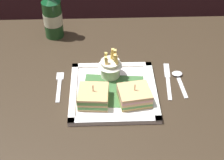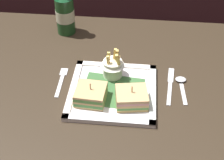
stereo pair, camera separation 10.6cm
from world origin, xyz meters
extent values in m
cube|color=#302519|center=(0.00, 0.00, 0.76)|extent=(1.28, 0.84, 0.03)
cube|color=white|center=(0.01, -0.03, 0.78)|extent=(0.27, 0.27, 0.01)
cube|color=#376133|center=(0.01, -0.03, 0.78)|extent=(0.20, 0.17, 0.00)
cube|color=white|center=(0.01, -0.16, 0.78)|extent=(0.27, 0.02, 0.01)
cube|color=white|center=(0.01, 0.09, 0.78)|extent=(0.27, 0.02, 0.01)
cube|color=white|center=(-0.12, -0.03, 0.78)|extent=(0.02, 0.27, 0.01)
cube|color=white|center=(0.13, -0.03, 0.78)|extent=(0.02, 0.27, 0.01)
cube|color=tan|center=(-0.05, -0.08, 0.78)|extent=(0.09, 0.09, 0.01)
cube|color=#4E8844|center=(-0.05, -0.08, 0.79)|extent=(0.09, 0.09, 0.01)
cube|color=tan|center=(-0.05, -0.08, 0.80)|extent=(0.09, 0.09, 0.01)
cube|color=#51823C|center=(-0.05, -0.08, 0.81)|extent=(0.09, 0.09, 0.01)
cube|color=tan|center=(-0.05, -0.08, 0.82)|extent=(0.09, 0.09, 0.01)
cylinder|color=tan|center=(-0.05, -0.08, 0.81)|extent=(0.00, 0.00, 0.07)
cube|color=tan|center=(0.07, -0.08, 0.78)|extent=(0.10, 0.10, 0.01)
cube|color=#508C43|center=(0.07, -0.08, 0.79)|extent=(0.10, 0.10, 0.01)
cube|color=tan|center=(0.07, -0.08, 0.80)|extent=(0.10, 0.10, 0.01)
cube|color=#D69C91|center=(0.07, -0.08, 0.81)|extent=(0.10, 0.10, 0.01)
cube|color=tan|center=(0.07, -0.08, 0.82)|extent=(0.10, 0.10, 0.01)
cylinder|color=tan|center=(0.07, -0.08, 0.81)|extent=(0.00, 0.00, 0.07)
cylinder|color=white|center=(0.00, 0.04, 0.81)|extent=(0.06, 0.06, 0.06)
cone|color=white|center=(0.00, 0.04, 0.84)|extent=(0.08, 0.08, 0.03)
cube|color=#D7B65A|center=(0.01, 0.04, 0.85)|extent=(0.01, 0.02, 0.08)
cube|color=#F0C962|center=(0.01, 0.05, 0.85)|extent=(0.02, 0.01, 0.07)
cube|color=#F4C567|center=(-0.01, 0.03, 0.84)|extent=(0.01, 0.01, 0.06)
cube|color=#E5BD61|center=(0.02, 0.03, 0.85)|extent=(0.02, 0.02, 0.07)
cube|color=#E2D366|center=(-0.01, 0.04, 0.84)|extent=(0.01, 0.02, 0.06)
cube|color=#EAC26E|center=(0.02, 0.05, 0.84)|extent=(0.02, 0.02, 0.05)
cylinder|color=#1D4720|center=(-0.21, 0.30, 0.84)|extent=(0.07, 0.07, 0.14)
cylinder|color=beige|center=(-0.21, 0.30, 0.85)|extent=(0.07, 0.07, 0.05)
cube|color=silver|center=(-0.17, -0.02, 0.77)|extent=(0.01, 0.11, 0.00)
cube|color=silver|center=(-0.17, 0.05, 0.77)|extent=(0.02, 0.04, 0.00)
cube|color=silver|center=(0.19, -0.02, 0.77)|extent=(0.02, 0.11, 0.00)
cube|color=silver|center=(0.19, 0.07, 0.77)|extent=(0.02, 0.07, 0.00)
cube|color=silver|center=(0.23, -0.02, 0.77)|extent=(0.02, 0.10, 0.00)
ellipsoid|color=silver|center=(0.22, 0.05, 0.78)|extent=(0.03, 0.03, 0.01)
camera|label=1|loc=(-0.02, -0.82, 1.51)|focal=54.64mm
camera|label=2|loc=(0.08, -0.81, 1.51)|focal=54.64mm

